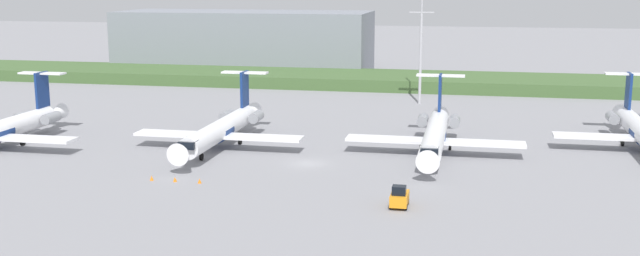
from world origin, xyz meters
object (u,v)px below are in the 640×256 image
object	(u,v)px
baggage_tug	(399,197)
safety_cone_front_marker	(152,178)
safety_cone_rear_marker	(200,181)
safety_cone_mid_marker	(175,179)
regional_jet_third	(435,133)
regional_jet_second	(222,128)
regional_jet_nearest	(1,129)
antenna_mast	(421,46)

from	to	relation	value
baggage_tug	safety_cone_front_marker	xyz separation A→B (m)	(-28.33, 4.42, -0.73)
baggage_tug	safety_cone_rear_marker	size ratio (longest dim) A/B	5.82
safety_cone_mid_marker	safety_cone_rear_marker	distance (m)	2.92
regional_jet_third	regional_jet_second	bearing A→B (deg)	-175.31
regional_jet_nearest	baggage_tug	bearing A→B (deg)	-16.11
antenna_mast	safety_cone_rear_marker	bearing A→B (deg)	-108.46
regional_jet_third	baggage_tug	size ratio (longest dim) A/B	9.69
regional_jet_third	safety_cone_front_marker	bearing A→B (deg)	-146.06
regional_jet_nearest	safety_cone_front_marker	xyz separation A→B (m)	(26.60, -11.45, -2.26)
regional_jet_third	regional_jet_nearest	bearing A→B (deg)	-170.98
regional_jet_third	baggage_tug	xyz separation A→B (m)	(-2.15, -24.93, -1.53)
safety_cone_mid_marker	safety_cone_rear_marker	bearing A→B (deg)	-0.73
baggage_tug	safety_cone_front_marker	size ratio (longest dim) A/B	5.82
safety_cone_mid_marker	antenna_mast	bearing A→B (deg)	69.04
antenna_mast	safety_cone_rear_marker	distance (m)	63.60
regional_jet_third	safety_cone_rear_marker	xyz separation A→B (m)	(-24.77, -20.55, -2.26)
safety_cone_mid_marker	regional_jet_nearest	bearing A→B (deg)	158.72
regional_jet_third	antenna_mast	world-z (taller)	antenna_mast
regional_jet_second	safety_cone_rear_marker	distance (m)	18.71
regional_jet_nearest	safety_cone_rear_marker	world-z (taller)	regional_jet_nearest
antenna_mast	safety_cone_front_marker	xyz separation A→B (m)	(-25.59, -59.51, -10.17)
regional_jet_nearest	antenna_mast	distance (m)	71.39
baggage_tug	safety_cone_rear_marker	xyz separation A→B (m)	(-22.62, 4.38, -0.73)
antenna_mast	baggage_tug	xyz separation A→B (m)	(2.74, -63.93, -9.44)
safety_cone_rear_marker	safety_cone_front_marker	bearing A→B (deg)	179.62
regional_jet_third	antenna_mast	distance (m)	40.09
regional_jet_nearest	antenna_mast	bearing A→B (deg)	42.64
baggage_tug	safety_cone_mid_marker	distance (m)	25.93
regional_jet_nearest	safety_cone_mid_marker	world-z (taller)	regional_jet_nearest
regional_jet_third	safety_cone_mid_marker	distance (m)	34.53
antenna_mast	regional_jet_nearest	bearing A→B (deg)	-137.36
safety_cone_front_marker	safety_cone_rear_marker	size ratio (longest dim) A/B	1.00
antenna_mast	regional_jet_third	bearing A→B (deg)	-82.85
baggage_tug	safety_cone_front_marker	distance (m)	28.68
regional_jet_nearest	regional_jet_second	size ratio (longest dim) A/B	1.00
regional_jet_second	antenna_mast	distance (m)	48.17
regional_jet_nearest	safety_cone_front_marker	bearing A→B (deg)	-23.28
baggage_tug	regional_jet_third	bearing A→B (deg)	85.07
regional_jet_nearest	regional_jet_second	distance (m)	29.51
safety_cone_front_marker	regional_jet_second	bearing A→B (deg)	83.32
antenna_mast	safety_cone_front_marker	world-z (taller)	antenna_mast
regional_jet_second	regional_jet_third	bearing A→B (deg)	4.69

